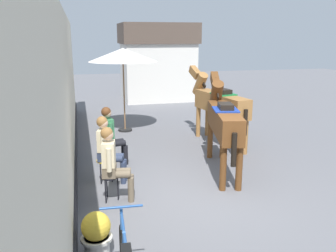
% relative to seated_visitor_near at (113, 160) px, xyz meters
% --- Properties ---
extents(ground_plane, '(40.00, 40.00, 0.00)m').
position_rel_seated_visitor_near_xyz_m(ground_plane, '(1.71, 2.93, -0.78)').
color(ground_plane, slate).
extents(pub_facade_wall, '(0.34, 14.00, 3.40)m').
position_rel_seated_visitor_near_xyz_m(pub_facade_wall, '(-0.84, 1.43, 0.76)').
color(pub_facade_wall, beige).
rests_on(pub_facade_wall, ground_plane).
extents(distant_cottage, '(3.40, 2.60, 3.50)m').
position_rel_seated_visitor_near_xyz_m(distant_cottage, '(3.11, 10.39, 1.02)').
color(distant_cottage, silver).
rests_on(distant_cottage, ground_plane).
extents(seated_visitor_near, '(0.61, 0.48, 1.39)m').
position_rel_seated_visitor_near_xyz_m(seated_visitor_near, '(0.00, 0.00, 0.00)').
color(seated_visitor_near, black).
rests_on(seated_visitor_near, ground_plane).
extents(seated_visitor_middle, '(0.61, 0.48, 1.39)m').
position_rel_seated_visitor_near_xyz_m(seated_visitor_middle, '(-0.02, 0.89, 0.00)').
color(seated_visitor_middle, gold).
rests_on(seated_visitor_middle, ground_plane).
extents(seated_visitor_far, '(0.61, 0.48, 1.39)m').
position_rel_seated_visitor_near_xyz_m(seated_visitor_far, '(0.13, 1.86, 0.00)').
color(seated_visitor_far, '#194C99').
rests_on(seated_visitor_far, ground_plane).
extents(saddled_horse_near, '(0.96, 2.95, 2.06)m').
position_rel_seated_visitor_near_xyz_m(saddled_horse_near, '(2.50, 0.96, 0.38)').
color(saddled_horse_near, brown).
rests_on(saddled_horse_near, ground_plane).
extents(saddled_horse_far, '(0.79, 2.98, 2.06)m').
position_rel_seated_visitor_near_xyz_m(saddled_horse_far, '(3.17, 2.91, 0.38)').
color(saddled_horse_far, '#9E6B38').
rests_on(saddled_horse_far, ground_plane).
extents(flower_planter_near, '(0.43, 0.43, 0.64)m').
position_rel_seated_visitor_near_xyz_m(flower_planter_near, '(-0.39, -1.65, -0.44)').
color(flower_planter_near, beige).
rests_on(flower_planter_near, ground_plane).
extents(cafe_parasol, '(2.10, 2.10, 2.58)m').
position_rel_seated_visitor_near_xyz_m(cafe_parasol, '(0.84, 4.91, 1.59)').
color(cafe_parasol, black).
rests_on(cafe_parasol, ground_plane).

